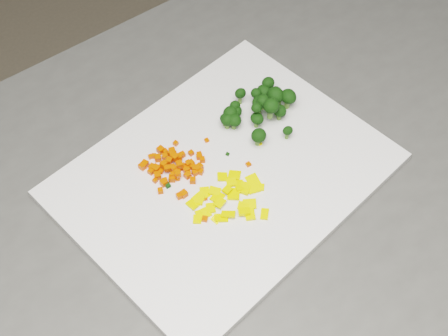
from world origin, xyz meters
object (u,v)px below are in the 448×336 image
counter_block (229,327)px  pepper_pile (231,204)px  broccoli_pile (257,109)px  carrot_pile (173,165)px  cutting_board (224,175)px

counter_block → pepper_pile: pepper_pile is taller
broccoli_pile → carrot_pile: bearing=-175.7°
pepper_pile → carrot_pile: bearing=109.8°
counter_block → broccoli_pile: bearing=40.6°
cutting_board → pepper_pile: bearing=-113.3°
carrot_pile → counter_block: bearing=-58.3°
carrot_pile → pepper_pile: (0.03, -0.09, -0.01)m
counter_block → pepper_pile: size_ratio=10.26×
broccoli_pile → pepper_pile: bearing=-137.0°
pepper_pile → broccoli_pile: bearing=43.0°
carrot_pile → pepper_pile: size_ratio=0.86×
counter_block → broccoli_pile: (0.10, 0.08, 0.49)m
counter_block → pepper_pile: (-0.01, -0.02, 0.47)m
cutting_board → pepper_pile: pepper_pile is taller
cutting_board → pepper_pile: size_ratio=3.88×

